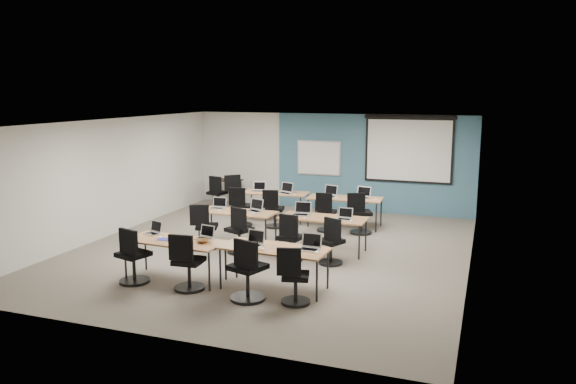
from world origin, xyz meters
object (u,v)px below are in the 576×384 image
at_px(laptop_1, 205,235).
at_px(laptop_3, 310,246).
at_px(laptop_5, 255,208).
at_px(laptop_11, 363,195).
at_px(task_chair_7, 331,245).
at_px(training_table_front_left, 175,243).
at_px(laptop_6, 302,212).
at_px(laptop_9, 286,191).
at_px(task_chair_4, 205,230).
at_px(laptop_7, 345,217).
at_px(task_chair_9, 274,212).
at_px(laptop_0, 154,231).
at_px(laptop_2, 254,242).
at_px(training_table_back_right, 345,199).
at_px(training_table_front_right, 274,250).
at_px(task_chair_6, 290,241).
at_px(laptop_10, 330,194).
at_px(training_table_mid_left, 237,214).
at_px(task_chair_8, 241,210).
at_px(task_chair_2, 247,275).
at_px(utility_table, 227,183).
at_px(task_chair_1, 187,267).
at_px(whiteboard, 319,158).
at_px(task_chair_10, 326,215).
at_px(spare_chair_a, 238,196).
at_px(task_chair_0, 133,260).
at_px(task_chair_3, 294,281).
at_px(training_table_mid_right, 323,219).
at_px(spare_chair_b, 217,196).
at_px(projector_screen, 409,146).
at_px(training_table_back_left, 275,194).
at_px(task_chair_5, 239,234).
at_px(laptop_4, 218,206).
at_px(task_chair_11, 360,217).

height_order(laptop_1, laptop_3, laptop_3).
distance_m(laptop_5, laptop_11, 3.00).
bearing_deg(task_chair_7, training_table_front_left, -118.99).
distance_m(laptop_6, laptop_9, 2.56).
bearing_deg(task_chair_4, laptop_7, -8.08).
bearing_deg(task_chair_9, laptop_9, 75.74).
bearing_deg(training_table_front_left, laptop_0, 159.68).
xyz_separation_m(laptop_1, laptop_2, (0.99, -0.10, 0.00)).
bearing_deg(training_table_back_right, training_table_front_right, -94.13).
xyz_separation_m(training_table_front_left, training_table_back_right, (1.85, 4.90, 0.00)).
bearing_deg(task_chair_6, laptop_10, 99.84).
relative_size(training_table_mid_left, task_chair_8, 1.72).
height_order(task_chair_2, laptop_11, task_chair_2).
relative_size(task_chair_2, task_chair_9, 1.09).
bearing_deg(utility_table, laptop_0, -77.50).
bearing_deg(laptop_11, task_chair_9, -145.89).
height_order(task_chair_1, laptop_3, task_chair_1).
height_order(laptop_3, task_chair_6, laptop_3).
height_order(laptop_5, utility_table, laptop_5).
bearing_deg(utility_table, task_chair_9, -44.35).
distance_m(whiteboard, task_chair_10, 2.89).
height_order(laptop_0, task_chair_4, task_chair_4).
bearing_deg(task_chair_6, spare_chair_a, 135.19).
relative_size(task_chair_0, task_chair_3, 1.06).
relative_size(training_table_mid_right, spare_chair_b, 1.84).
bearing_deg(training_table_front_right, projector_screen, 81.92).
bearing_deg(spare_chair_b, training_table_front_right, -41.28).
relative_size(training_table_front_left, laptop_2, 5.42).
relative_size(training_table_front_right, laptop_7, 6.11).
xyz_separation_m(training_table_back_left, task_chair_3, (2.40, -5.40, -0.29)).
height_order(laptop_3, task_chair_5, task_chair_5).
xyz_separation_m(laptop_6, laptop_7, (0.96, -0.11, -0.01)).
xyz_separation_m(projector_screen, laptop_6, (-1.65, -4.04, -1.09)).
relative_size(training_table_back_right, laptop_7, 6.08).
height_order(task_chair_3, task_chair_10, task_chair_10).
xyz_separation_m(task_chair_4, laptop_6, (1.92, 0.74, 0.39)).
height_order(laptop_2, spare_chair_a, spare_chair_a).
xyz_separation_m(laptop_1, laptop_9, (-0.18, 4.70, 0.01)).
bearing_deg(training_table_back_right, laptop_2, -98.63).
bearing_deg(task_chair_10, laptop_7, -67.90).
bearing_deg(whiteboard, task_chair_2, -82.13).
height_order(laptop_4, spare_chair_b, spare_chair_b).
xyz_separation_m(task_chair_3, spare_chair_a, (-3.75, 6.04, 0.04)).
height_order(task_chair_2, spare_chair_b, task_chair_2).
bearing_deg(task_chair_2, laptop_11, 101.26).
distance_m(laptop_2, spare_chair_a, 6.17).
xyz_separation_m(training_table_front_left, laptop_2, (1.45, 0.18, 0.11)).
distance_m(task_chair_0, laptop_6, 3.77).
relative_size(laptop_2, utility_table, 0.38).
bearing_deg(task_chair_11, training_table_front_right, -121.21).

